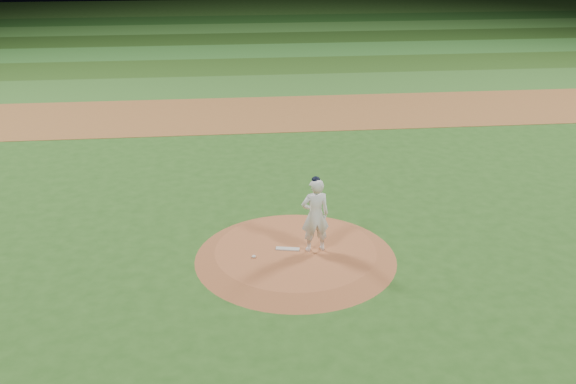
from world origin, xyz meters
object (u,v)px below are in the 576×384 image
(pitching_rubber, at_px, (288,249))
(rosin_bag, at_px, (254,256))
(pitchers_mound, at_px, (296,254))
(pitcher_on_mound, at_px, (315,215))

(pitching_rubber, bearing_deg, rosin_bag, -147.00)
(pitchers_mound, height_order, rosin_bag, rosin_bag)
(pitching_rubber, relative_size, pitcher_on_mound, 0.30)
(rosin_bag, distance_m, pitcher_on_mound, 1.97)
(pitchers_mound, bearing_deg, pitcher_on_mound, -9.22)
(pitching_rubber, xyz_separation_m, rosin_bag, (-0.94, -0.36, 0.02))
(pitchers_mound, bearing_deg, rosin_bag, -164.18)
(pitchers_mound, bearing_deg, pitching_rubber, 172.05)
(pitching_rubber, xyz_separation_m, pitcher_on_mound, (0.72, -0.11, 1.04))
(pitchers_mound, xyz_separation_m, rosin_bag, (-1.16, -0.33, 0.16))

